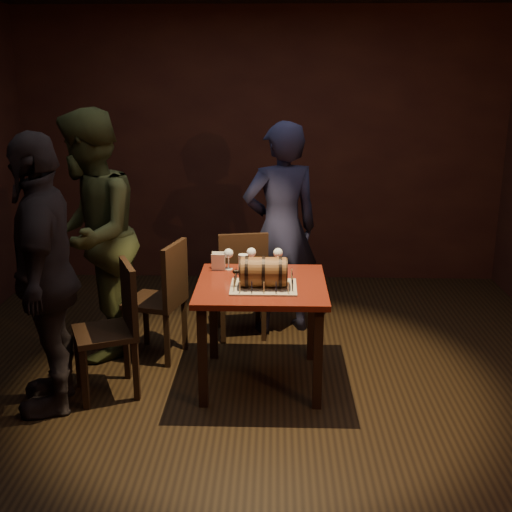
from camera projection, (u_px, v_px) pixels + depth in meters
The scene contains 16 objects.
room_shell at pixel (253, 193), 4.23m from camera, with size 5.04×5.04×2.80m.
pub_table at pixel (261, 298), 4.51m from camera, with size 0.90×0.90×0.75m.
cake_board at pixel (264, 287), 4.37m from camera, with size 0.45×0.35×0.01m, color gray.
barrel_cake at pixel (264, 272), 4.34m from camera, with size 0.37×0.22×0.22m.
birthday_candles at pixel (264, 280), 4.36m from camera, with size 0.40×0.30×0.09m.
wine_glass_left at pixel (229, 254), 4.74m from camera, with size 0.07×0.07×0.16m.
wine_glass_mid at pixel (251, 253), 4.77m from camera, with size 0.07×0.07×0.16m.
wine_glass_right at pixel (278, 254), 4.76m from camera, with size 0.07×0.07×0.16m.
pint_of_ale at pixel (243, 265), 4.64m from camera, with size 0.07×0.07×0.15m.
menu_card at pixel (218, 262), 4.74m from camera, with size 0.10×0.05×0.13m, color white, non-canonical shape.
chair_back at pixel (242, 279), 5.29m from camera, with size 0.46×0.46×0.93m.
chair_left_rear at pixel (164, 294), 4.93m from camera, with size 0.49×0.49×0.93m.
chair_left_front at pixel (116, 322), 4.39m from camera, with size 0.53×0.53×0.93m.
person_back at pixel (281, 230), 5.36m from camera, with size 0.65×0.43×1.79m, color #1A1B35.
person_left_rear at pixel (91, 236), 4.89m from camera, with size 0.93×0.73×1.92m, color #3C4321.
person_left_front at pixel (45, 275), 4.11m from camera, with size 1.08×0.45×1.83m, color black.
Camera 1 is at (0.15, -4.18, 2.18)m, focal length 45.00 mm.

